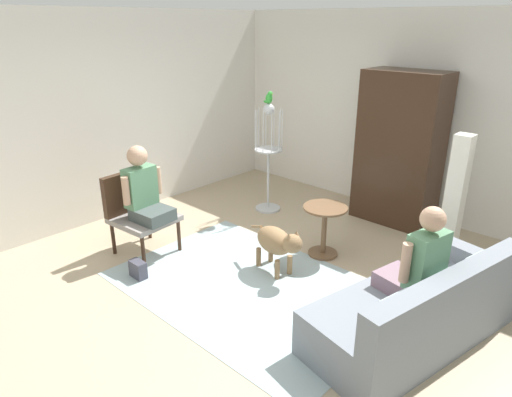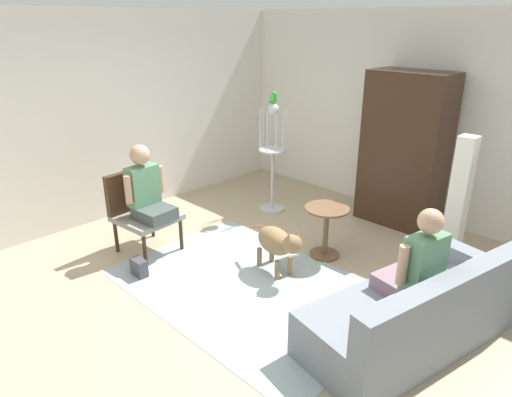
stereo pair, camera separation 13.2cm
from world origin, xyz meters
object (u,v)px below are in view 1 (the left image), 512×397
parrot (269,98)px  column_lamp (454,202)px  armchair (136,207)px  person_on_armchair (144,190)px  handbag (138,269)px  couch (419,311)px  round_end_table (324,226)px  dog (277,242)px  armoire_cabinet (400,149)px  person_on_couch (419,262)px  bird_cage_stand (268,159)px

parrot → column_lamp: bearing=5.3°
armchair → parrot: bearing=81.0°
person_on_armchair → handbag: 0.89m
couch → handbag: (-2.62, -1.07, -0.19)m
person_on_armchair → round_end_table: (1.53, 1.37, -0.42)m
dog → person_on_armchair: bearing=-153.2°
couch → handbag: couch is taller
armchair → armoire_cabinet: size_ratio=0.47×
couch → armoire_cabinet: armoire_cabinet is taller
person_on_couch → round_end_table: bearing=153.0°
round_end_table → bird_cage_stand: (-1.39, 0.58, 0.40)m
armchair → handbag: bearing=-35.1°
person_on_couch → armoire_cabinet: (-1.32, 2.22, 0.26)m
bird_cage_stand → parrot: size_ratio=9.04×
couch → dog: couch is taller
column_lamp → handbag: (-2.26, -2.59, -0.64)m
round_end_table → column_lamp: bearing=36.2°
couch → round_end_table: bearing=154.2°
couch → column_lamp: column_lamp is taller
armchair → round_end_table: (1.70, 1.39, -0.17)m
armoire_cabinet → bird_cage_stand: bearing=-148.6°
armchair → armoire_cabinet: bearing=58.0°
round_end_table → dog: size_ratio=0.76×
column_lamp → armoire_cabinet: 1.25m
person_on_armchair → bird_cage_stand: (0.14, 1.96, -0.03)m
person_on_couch → parrot: size_ratio=4.90×
person_on_couch → parrot: 3.22m
round_end_table → dog: round_end_table is taller
armchair → column_lamp: size_ratio=0.63×
person_on_armchair → dog: size_ratio=1.05×
bird_cage_stand → parrot: parrot is taller
armchair → round_end_table: 2.20m
person_on_armchair → round_end_table: 2.10m
person_on_couch → round_end_table: (-1.42, 0.73, -0.37)m
person_on_couch → parrot: parrot is taller
parrot → armoire_cabinet: bearing=31.5°
armchair → bird_cage_stand: size_ratio=0.61×
couch → bird_cage_stand: 3.18m
couch → bird_cage_stand: (-2.86, 1.29, 0.48)m
armoire_cabinet → person_on_couch: bearing=-59.2°
column_lamp → handbag: column_lamp is taller
bird_cage_stand → round_end_table: bearing=-22.8°
bird_cage_stand → handbag: 2.46m
round_end_table → parrot: (-1.38, 0.58, 1.24)m
dog → handbag: size_ratio=4.02×
column_lamp → couch: bearing=-76.8°
armchair → dog: armchair is taller
armchair → column_lamp: (2.81, 2.20, 0.19)m
person_on_armchair → bird_cage_stand: bearing=85.9°
handbag → column_lamp: bearing=48.9°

